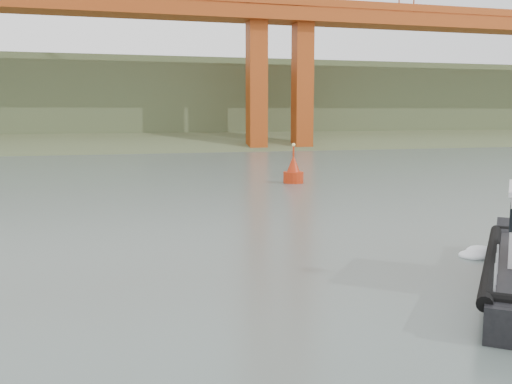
% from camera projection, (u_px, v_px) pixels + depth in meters
% --- Properties ---
extents(ground, '(400.00, 400.00, 0.00)m').
position_uv_depth(ground, '(338.00, 298.00, 18.94)').
color(ground, '#4A5853').
rests_on(ground, ground).
extents(headlands, '(500.00, 105.36, 27.12)m').
position_uv_depth(headlands, '(129.00, 109.00, 137.79)').
color(headlands, '#3E4D2C').
rests_on(headlands, ground).
extents(nav_buoy, '(1.78, 1.78, 3.72)m').
position_uv_depth(nav_buoy, '(293.00, 172.00, 50.24)').
color(nav_buoy, '#AF280C').
rests_on(nav_buoy, ground).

